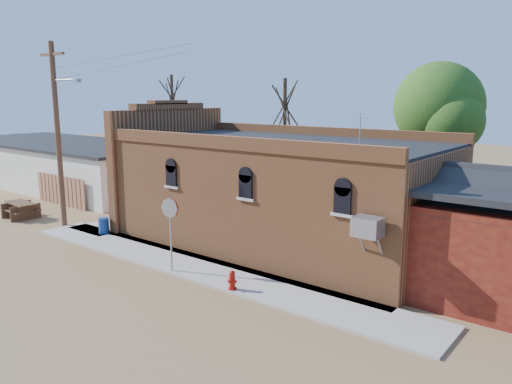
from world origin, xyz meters
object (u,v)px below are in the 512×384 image
Objects in this scene: brick_bar at (273,191)px; picnic_table at (21,208)px; stop_sign at (170,215)px; trash_barrel at (104,226)px; utility_pole at (58,131)px; fire_hydrant at (232,280)px.

brick_bar is 7.53× the size of picnic_table.
stop_sign is 3.72× the size of trash_barrel.
brick_bar is 1.82× the size of utility_pole.
stop_sign is at bearing 1.62° from picnic_table.
trash_barrel is (2.84, 0.30, -4.32)m from utility_pole.
brick_bar reaches higher than picnic_table.
utility_pole is 9.62m from stop_sign.
utility_pole is at bearing -173.41° from stop_sign.
utility_pole is 13.57× the size of fire_hydrant.
utility_pole is 3.26× the size of stop_sign.
trash_barrel is 6.37m from picnic_table.
trash_barrel is 0.34× the size of picnic_table.
utility_pole is at bearing -156.31° from brick_bar.
fire_hydrant is (2.37, -5.50, -1.93)m from brick_bar.
brick_bar is 10.96m from utility_pole.
brick_bar is at bearing 24.67° from picnic_table.
stop_sign is 1.27× the size of picnic_table.
picnic_table is at bearing -160.26° from brick_bar.
picnic_table is (-15.64, 0.74, 0.15)m from fire_hydrant.
utility_pole is (-9.79, -4.29, 2.43)m from brick_bar.
trash_barrel is (-6.94, -3.99, -1.89)m from brick_bar.
brick_bar is at bearing 29.91° from trash_barrel.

